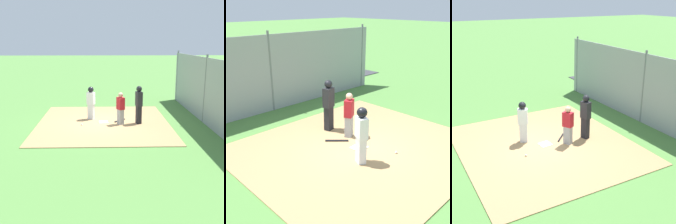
# 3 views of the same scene
# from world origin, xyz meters

# --- Properties ---
(ground_plane) EXTENTS (140.00, 140.00, 0.00)m
(ground_plane) POSITION_xyz_m (0.00, 0.00, 0.00)
(ground_plane) COLOR #51843D
(dirt_infield) EXTENTS (7.20, 6.40, 0.03)m
(dirt_infield) POSITION_xyz_m (0.00, 0.00, 0.01)
(dirt_infield) COLOR #A88456
(dirt_infield) RESTS_ON ground_plane
(home_plate) EXTENTS (0.47, 0.47, 0.02)m
(home_plate) POSITION_xyz_m (0.00, 0.00, 0.04)
(home_plate) COLOR white
(home_plate) RESTS_ON dirt_infield
(catcher) EXTENTS (0.46, 0.41, 1.56)m
(catcher) POSITION_xyz_m (-0.37, -0.83, 0.83)
(catcher) COLOR #9E9EA3
(catcher) RESTS_ON dirt_infield
(umpire) EXTENTS (0.43, 0.34, 1.85)m
(umpire) POSITION_xyz_m (-0.26, -1.72, 1.01)
(umpire) COLOR black
(umpire) RESTS_ON dirt_infield
(runner) EXTENTS (0.40, 0.45, 1.69)m
(runner) POSITION_xyz_m (0.65, 0.63, 1.00)
(runner) COLOR silver
(runner) RESTS_ON dirt_infield
(baseball_bat) EXTENTS (0.60, 0.58, 0.06)m
(baseball_bat) POSITION_xyz_m (0.20, -0.82, 0.06)
(baseball_bat) COLOR black
(baseball_bat) RESTS_ON dirt_infield
(baseball) EXTENTS (0.07, 0.07, 0.07)m
(baseball) POSITION_xyz_m (-0.53, 1.04, 0.07)
(baseball) COLOR white
(baseball) RESTS_ON dirt_infield
(backstop_fence) EXTENTS (12.00, 0.10, 3.35)m
(backstop_fence) POSITION_xyz_m (0.00, -4.99, 1.60)
(backstop_fence) COLOR #93999E
(backstop_fence) RESTS_ON ground_plane
(parking_lot) EXTENTS (18.00, 5.20, 0.04)m
(parking_lot) POSITION_xyz_m (0.00, -8.91, 0.02)
(parking_lot) COLOR #38383D
(parking_lot) RESTS_ON ground_plane
(parked_car_green) EXTENTS (4.34, 2.19, 1.28)m
(parked_car_green) POSITION_xyz_m (-6.11, -8.77, 0.61)
(parked_car_green) COLOR #235B38
(parked_car_green) RESTS_ON parking_lot
(parked_car_white) EXTENTS (4.23, 1.94, 1.28)m
(parked_car_white) POSITION_xyz_m (-3.48, -8.85, 0.61)
(parked_car_white) COLOR silver
(parked_car_white) RESTS_ON parking_lot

